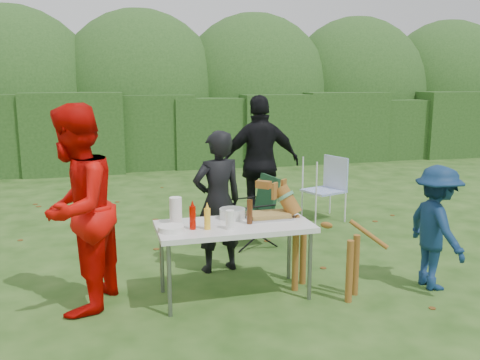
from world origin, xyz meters
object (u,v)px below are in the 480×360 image
object	(u,v)px
person_black_puffy	(261,163)
paper_towel_roll	(176,210)
child	(436,228)
person_red_jacket	(76,209)
beer_bottle	(250,212)
folding_table	(234,229)
person_cook	(218,202)
lawn_chair	(324,188)
dog	(326,242)
mustard_bottle	(207,219)
camping_chair	(253,211)
ketchup_bottle	(193,218)

from	to	relation	value
person_black_puffy	paper_towel_roll	distance (m)	2.48
child	person_red_jacket	bearing A→B (deg)	85.17
beer_bottle	folding_table	bearing A→B (deg)	168.36
person_cook	person_black_puffy	distance (m)	1.72
folding_table	lawn_chair	distance (m)	3.18
folding_table	dog	bearing A→B (deg)	-10.33
beer_bottle	person_red_jacket	bearing A→B (deg)	174.83
folding_table	dog	distance (m)	0.92
child	lawn_chair	world-z (taller)	child
dog	mustard_bottle	distance (m)	1.23
folding_table	child	distance (m)	2.06
camping_chair	paper_towel_roll	world-z (taller)	paper_towel_roll
child	mustard_bottle	distance (m)	2.34
camping_chair	paper_towel_roll	bearing A→B (deg)	39.50
folding_table	ketchup_bottle	bearing A→B (deg)	-171.50
child	beer_bottle	distance (m)	1.93
person_red_jacket	camping_chair	xyz separation A→B (m)	(2.10, 1.39, -0.50)
camping_chair	mustard_bottle	xyz separation A→B (m)	(-0.93, -1.60, 0.39)
camping_chair	beer_bottle	xyz separation A→B (m)	(-0.50, -1.53, 0.41)
person_cook	paper_towel_roll	xyz separation A→B (m)	(-0.55, -0.56, 0.08)
dog	person_black_puffy	bearing A→B (deg)	-46.03
mustard_bottle	paper_towel_roll	bearing A→B (deg)	133.26
person_black_puffy	dog	xyz separation A→B (m)	(-0.06, -2.31, -0.42)
mustard_bottle	paper_towel_roll	size ratio (longest dim) A/B	0.77
dog	camping_chair	size ratio (longest dim) A/B	1.24
dog	lawn_chair	world-z (taller)	dog
person_black_puffy	dog	distance (m)	2.35
lawn_chair	paper_towel_roll	world-z (taller)	paper_towel_roll
person_cook	person_red_jacket	distance (m)	1.59
person_cook	person_red_jacket	xyz separation A→B (m)	(-1.46, -0.61, 0.17)
paper_towel_roll	dog	bearing A→B (deg)	-13.08
person_black_puffy	beer_bottle	size ratio (longest dim) A/B	7.98
folding_table	mustard_bottle	bearing A→B (deg)	-160.91
child	lawn_chair	bearing A→B (deg)	1.95
folding_table	camping_chair	world-z (taller)	camping_chair
camping_chair	beer_bottle	distance (m)	1.66
ketchup_bottle	person_cook	bearing A→B (deg)	61.82
mustard_bottle	folding_table	bearing A→B (deg)	19.09
person_cook	person_black_puffy	bearing A→B (deg)	-134.62
person_cook	mustard_bottle	world-z (taller)	person_cook
ketchup_bottle	beer_bottle	world-z (taller)	beer_bottle
person_red_jacket	mustard_bottle	world-z (taller)	person_red_jacket
person_cook	child	bearing A→B (deg)	141.63
beer_bottle	paper_towel_roll	distance (m)	0.72
mustard_bottle	lawn_chair	bearing A→B (deg)	46.95
folding_table	beer_bottle	distance (m)	0.23
person_red_jacket	camping_chair	world-z (taller)	person_red_jacket
folding_table	dog	world-z (taller)	dog
camping_chair	child	bearing A→B (deg)	118.29
dog	person_red_jacket	bearing A→B (deg)	38.65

